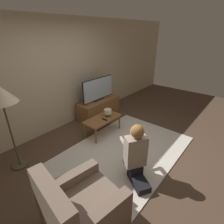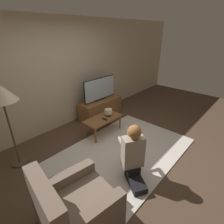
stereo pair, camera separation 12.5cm
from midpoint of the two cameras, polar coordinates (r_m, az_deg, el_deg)
ground_plane at (r=3.67m, az=3.83°, el=-13.48°), size 10.00×10.00×0.00m
wall_back at (r=4.42m, az=-16.08°, el=11.34°), size 10.00×0.06×2.60m
rug at (r=3.66m, az=3.84°, el=-13.38°), size 3.00×1.90×0.02m
tv_stand at (r=5.05m, az=-3.06°, el=1.38°), size 1.30×0.49×0.50m
tv at (r=4.85m, az=-3.24°, el=7.53°), size 1.11×0.08×0.62m
coffee_table at (r=4.13m, az=-2.15°, el=-2.56°), size 0.92×0.45×0.41m
floor_lamp at (r=3.22m, az=-31.57°, el=4.46°), size 0.49×0.49×1.55m
armchair at (r=2.47m, az=-10.12°, el=-28.90°), size 0.97×0.92×0.93m
person_kneeling at (r=2.87m, az=8.22°, el=-13.12°), size 0.65×0.82×1.00m
table_lamp at (r=4.17m, az=-0.36°, el=0.04°), size 0.18×0.18×0.17m
remote at (r=4.04m, az=-1.48°, el=-2.38°), size 0.04×0.15×0.02m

